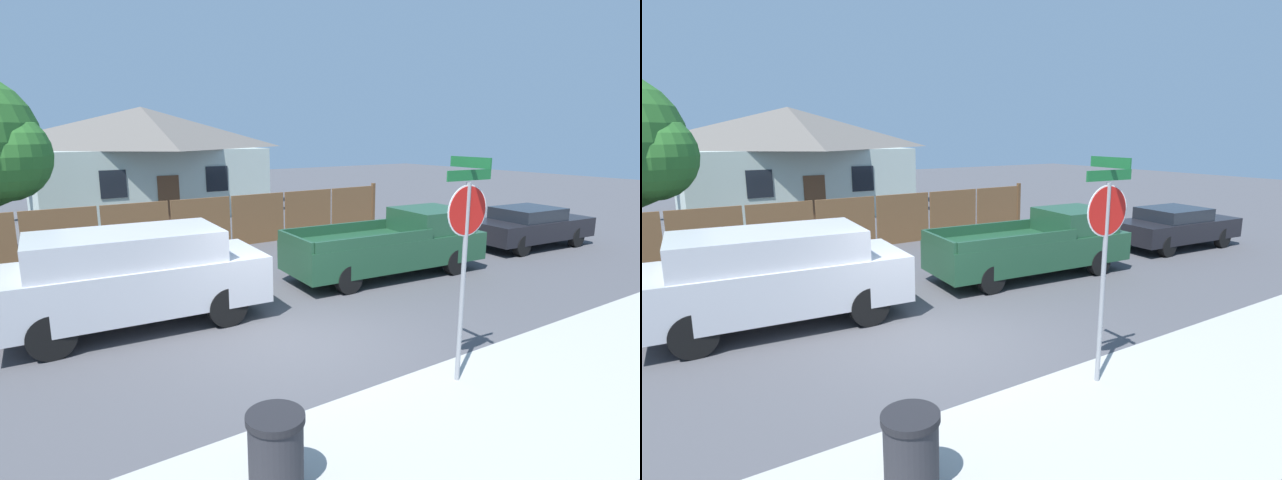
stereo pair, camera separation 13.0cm
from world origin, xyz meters
The scene contains 9 objects.
ground_plane centered at (0.00, 0.00, 0.00)m, with size 80.00×80.00×0.00m, color #47474C.
sidewalk_strip centered at (0.00, -3.60, 0.00)m, with size 36.00×3.20×0.01m.
wooden_fence centered at (1.14, 7.98, 0.85)m, with size 14.30×0.12×1.80m.
house centered at (1.82, 17.15, 2.55)m, with size 10.37×7.63×4.93m.
red_suv centered at (-2.28, 2.48, 1.04)m, with size 5.07×2.37×1.89m.
orange_pickup centered at (4.39, 2.46, 0.82)m, with size 5.55×2.28×1.70m.
parked_sedan centered at (10.42, 2.48, 0.71)m, with size 4.42×2.14×1.33m.
stop_sign centered at (1.25, -2.54, 2.30)m, with size 0.83×0.75×3.39m.
trash_bin centered at (-2.24, -3.17, 0.46)m, with size 0.62×0.62×0.90m.
Camera 1 is at (-4.40, -7.26, 3.71)m, focal length 28.00 mm.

